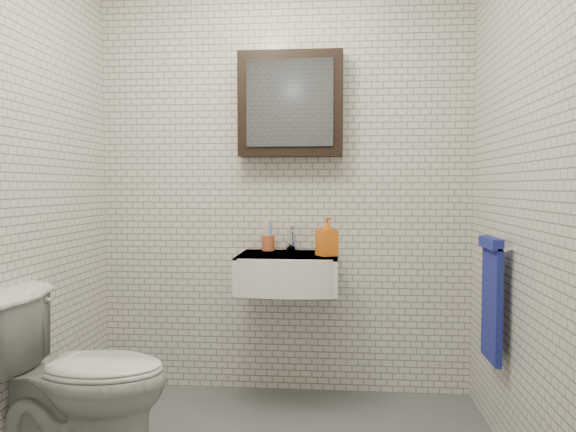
{
  "coord_description": "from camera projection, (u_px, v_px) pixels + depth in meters",
  "views": [
    {
      "loc": [
        0.33,
        -2.32,
        1.23
      ],
      "look_at": [
        0.08,
        0.45,
        1.08
      ],
      "focal_mm": 35.0,
      "sensor_mm": 36.0,
      "label": 1
    }
  ],
  "objects": [
    {
      "name": "room_shell",
      "position": [
        260.0,
        129.0,
        2.33
      ],
      "size": [
        2.22,
        2.02,
        2.51
      ],
      "color": "silver",
      "rests_on": "ground"
    },
    {
      "name": "washbasin",
      "position": [
        288.0,
        272.0,
        3.09
      ],
      "size": [
        0.55,
        0.5,
        0.2
      ],
      "color": "white",
      "rests_on": "room_shell"
    },
    {
      "name": "faucet",
      "position": [
        291.0,
        239.0,
        3.28
      ],
      "size": [
        0.06,
        0.2,
        0.15
      ],
      "color": "silver",
      "rests_on": "washbasin"
    },
    {
      "name": "mirror_cabinet",
      "position": [
        291.0,
        104.0,
        3.23
      ],
      "size": [
        0.6,
        0.15,
        0.6
      ],
      "color": "black",
      "rests_on": "room_shell"
    },
    {
      "name": "towel_rail",
      "position": [
        492.0,
        294.0,
        2.62
      ],
      "size": [
        0.09,
        0.3,
        0.58
      ],
      "color": "silver",
      "rests_on": "room_shell"
    },
    {
      "name": "toothbrush_cup",
      "position": [
        268.0,
        242.0,
        3.3
      ],
      "size": [
        0.08,
        0.08,
        0.2
      ],
      "rotation": [
        0.0,
        0.0,
        -0.05
      ],
      "color": "#BD532F",
      "rests_on": "washbasin"
    },
    {
      "name": "soap_bottle",
      "position": [
        327.0,
        236.0,
        3.04
      ],
      "size": [
        0.13,
        0.13,
        0.21
      ],
      "primitive_type": "imported",
      "rotation": [
        0.0,
        0.0,
        0.52
      ],
      "color": "orange",
      "rests_on": "washbasin"
    },
    {
      "name": "toilet",
      "position": [
        79.0,
        377.0,
        2.45
      ],
      "size": [
        0.79,
        0.46,
        0.79
      ],
      "primitive_type": "imported",
      "rotation": [
        0.0,
        0.0,
        1.6
      ],
      "color": "silver",
      "rests_on": "ground"
    }
  ]
}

